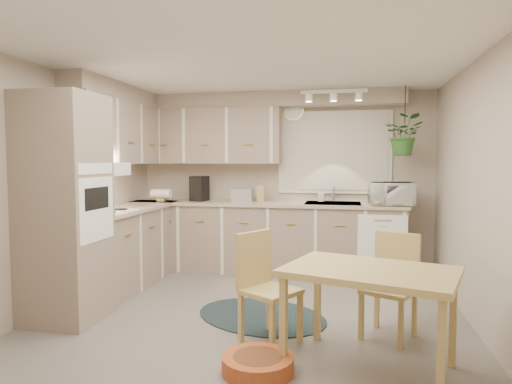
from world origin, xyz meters
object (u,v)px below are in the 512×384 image
at_px(dining_table, 369,319).
at_px(chair_back, 389,287).
at_px(chair_left, 271,288).
at_px(microwave, 391,191).
at_px(pet_bed, 258,364).
at_px(braided_rug, 261,316).

xyz_separation_m(dining_table, chair_back, (0.19, 0.62, 0.07)).
distance_m(chair_left, microwave, 2.57).
xyz_separation_m(chair_back, pet_bed, (-0.95, -0.83, -0.38)).
bearing_deg(pet_bed, braided_rug, 99.54).
bearing_deg(braided_rug, chair_left, -72.03).
xyz_separation_m(chair_left, pet_bed, (0.00, -0.56, -0.39)).
height_order(chair_left, braided_rug, chair_left).
distance_m(pet_bed, microwave, 3.17).
relative_size(chair_back, microwave, 1.70).
height_order(dining_table, braided_rug, dining_table).
xyz_separation_m(chair_back, braided_rug, (-1.14, 0.31, -0.43)).
xyz_separation_m(dining_table, pet_bed, (-0.77, -0.21, -0.31)).
distance_m(braided_rug, pet_bed, 1.16).
bearing_deg(microwave, dining_table, -107.69).
bearing_deg(chair_left, braided_rug, -129.76).
xyz_separation_m(chair_left, chair_back, (0.96, 0.27, -0.01)).
xyz_separation_m(braided_rug, pet_bed, (0.19, -1.14, 0.05)).
bearing_deg(chair_back, dining_table, 98.98).
bearing_deg(pet_bed, dining_table, 15.41).
relative_size(dining_table, chair_left, 1.29).
distance_m(dining_table, chair_back, 0.65).
bearing_deg(braided_rug, chair_back, -15.03).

